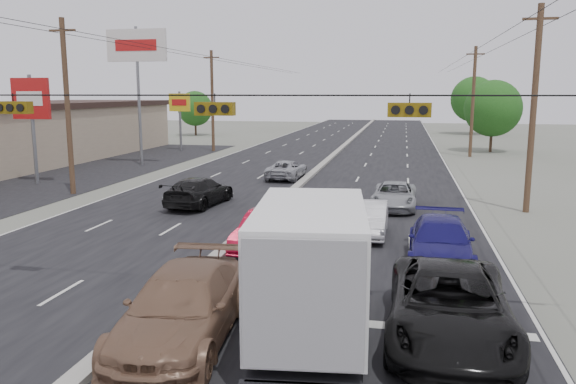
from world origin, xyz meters
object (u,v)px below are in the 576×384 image
queue_car_b (369,219)px  queue_car_c (394,196)px  box_truck (311,269)px  utility_pole_right_b (534,109)px  queue_car_d (441,242)px  tree_right_far (474,99)px  pole_sign_mid (31,105)px  pole_sign_far (180,107)px  oncoming_near (199,192)px  pole_sign_billboard (137,54)px  utility_pole_right_c (473,101)px  tree_right_mid (493,108)px  tan_sedan (182,308)px  black_suv (450,306)px  red_sedan (266,231)px  utility_pole_left_b (67,106)px  tree_left_far (195,108)px  utility_pole_left_c (212,100)px  queue_car_a (294,204)px  oncoming_far (287,170)px

queue_car_b → queue_car_c: 5.87m
box_truck → queue_car_c: (1.68, 16.11, -1.08)m
utility_pole_right_b → queue_car_d: size_ratio=1.88×
tree_right_far → box_truck: bearing=-99.2°
pole_sign_mid → pole_sign_far: 22.03m
oncoming_near → pole_sign_billboard: bearing=-48.8°
utility_pole_right_c → tree_right_far: 30.20m
tree_right_mid → box_truck: bearing=-102.9°
tan_sedan → oncoming_near: tan_sedan is taller
tree_right_far → black_suv: size_ratio=1.32×
queue_car_b → queue_car_d: queue_car_d is taller
pole_sign_billboard → red_sedan: bearing=-54.3°
red_sedan → oncoming_near: size_ratio=0.83×
utility_pole_left_b → queue_car_d: (20.27, -9.77, -4.34)m
pole_sign_billboard → tan_sedan: bearing=-62.4°
box_truck → queue_car_c: bearing=77.5°
utility_pole_left_b → queue_car_d: 22.91m
tree_left_far → queue_car_b: bearing=-62.1°
pole_sign_mid → tree_left_far: (-5.00, 42.00, -1.40)m
utility_pole_left_c → tan_sedan: (13.90, -42.40, -4.26)m
queue_car_d → tree_right_mid: bearing=81.4°
utility_pole_right_b → pole_sign_billboard: pole_sign_billboard is taller
pole_sign_billboard → box_truck: pole_sign_billboard is taller
queue_car_a → oncoming_far: queue_car_a is taller
tree_right_mid → queue_car_c: 31.95m
utility_pole_right_b → utility_pole_left_c: bearing=135.0°
tree_left_far → red_sedan: (23.40, -54.10, -3.01)m
queue_car_c → oncoming_far: (-7.43, 8.67, -0.02)m
red_sedan → queue_car_d: bearing=-0.5°
tan_sedan → utility_pole_right_c: bearing=70.3°
box_truck → tree_left_far: bearing=106.6°
utility_pole_right_c → oncoming_near: bearing=-121.7°
pole_sign_far → oncoming_near: bearing=-65.9°
utility_pole_left_c → utility_pole_right_b: (25.00, -25.00, 0.00)m
tree_right_mid → red_sedan: (-13.60, -39.10, -3.63)m
black_suv → oncoming_far: size_ratio=1.34×
pole_sign_billboard → tan_sedan: size_ratio=1.89×
utility_pole_right_c → pole_sign_billboard: 29.78m
pole_sign_far → queue_car_a: bearing=-58.7°
pole_sign_far → oncoming_near: size_ratio=1.16×
tree_left_far → black_suv: (29.60, -61.02, -2.86)m
box_truck → queue_car_b: box_truck is taller
utility_pole_left_b → box_truck: utility_pole_left_b is taller
red_sedan → queue_car_d: queue_car_d is taller
utility_pole_left_c → red_sedan: (13.90, -34.10, -4.40)m
oncoming_far → queue_car_a: bearing=106.1°
red_sedan → oncoming_near: oncoming_near is taller
black_suv → queue_car_a: black_suv is taller
tree_right_far → queue_car_c: tree_right_far is taller
pole_sign_billboard → queue_car_a: 24.40m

